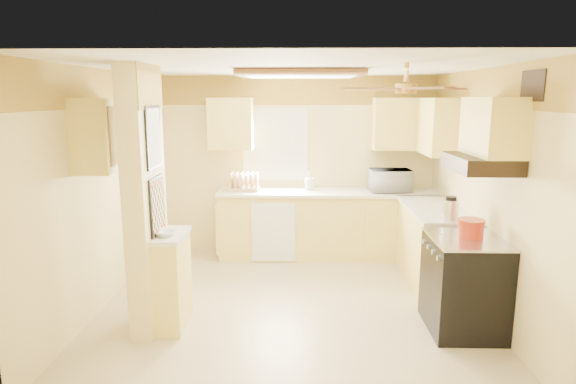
{
  "coord_description": "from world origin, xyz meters",
  "views": [
    {
      "loc": [
        0.09,
        -4.92,
        2.21
      ],
      "look_at": [
        -0.03,
        0.35,
        1.17
      ],
      "focal_mm": 30.0,
      "sensor_mm": 36.0,
      "label": 1
    }
  ],
  "objects_px": {
    "dutch_oven": "(471,228)",
    "kettle": "(450,209)",
    "stove": "(464,284)",
    "microwave": "(390,180)",
    "bowl": "(165,233)"
  },
  "relations": [
    {
      "from": "dutch_oven",
      "to": "kettle",
      "type": "relative_size",
      "value": 0.98
    },
    {
      "from": "stove",
      "to": "microwave",
      "type": "bearing_deg",
      "value": 98.88
    },
    {
      "from": "microwave",
      "to": "kettle",
      "type": "distance_m",
      "value": 1.62
    },
    {
      "from": "microwave",
      "to": "kettle",
      "type": "bearing_deg",
      "value": 98.68
    },
    {
      "from": "stove",
      "to": "bowl",
      "type": "relative_size",
      "value": 4.49
    },
    {
      "from": "kettle",
      "to": "stove",
      "type": "bearing_deg",
      "value": -90.14
    },
    {
      "from": "dutch_oven",
      "to": "bowl",
      "type": "bearing_deg",
      "value": -177.55
    },
    {
      "from": "bowl",
      "to": "dutch_oven",
      "type": "relative_size",
      "value": 0.81
    },
    {
      "from": "microwave",
      "to": "kettle",
      "type": "relative_size",
      "value": 2.11
    },
    {
      "from": "stove",
      "to": "kettle",
      "type": "distance_m",
      "value": 0.81
    },
    {
      "from": "bowl",
      "to": "kettle",
      "type": "relative_size",
      "value": 0.79
    },
    {
      "from": "stove",
      "to": "bowl",
      "type": "height_order",
      "value": "bowl"
    },
    {
      "from": "kettle",
      "to": "bowl",
      "type": "bearing_deg",
      "value": -167.53
    },
    {
      "from": "microwave",
      "to": "bowl",
      "type": "height_order",
      "value": "microwave"
    },
    {
      "from": "dutch_oven",
      "to": "microwave",
      "type": "bearing_deg",
      "value": 100.15
    }
  ]
}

